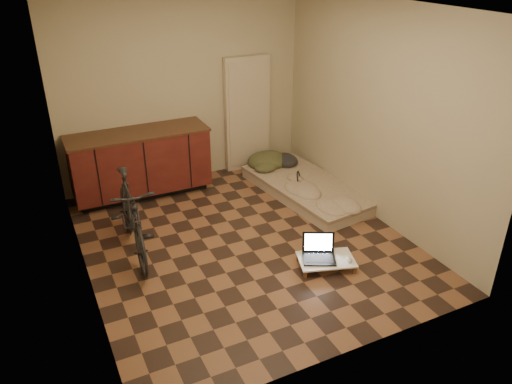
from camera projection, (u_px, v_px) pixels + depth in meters
name	position (u px, v px, depth m)	size (l,w,h in m)	color
room_shell	(243.00, 136.00, 5.26)	(3.50, 4.00, 2.60)	brown
cabinets	(140.00, 163.00, 6.71)	(1.84, 0.62, 0.91)	black
appliance_panel	(247.00, 114.00, 7.39)	(0.70, 0.10, 1.70)	beige
bicycle	(131.00, 213.00, 5.39)	(0.46, 1.58, 1.02)	black
futon	(308.00, 188.00, 6.89)	(1.18, 2.07, 0.17)	#C1B09A
clothing_pile	(272.00, 156.00, 7.38)	(0.65, 0.54, 0.26)	#3E4227
headphones	(299.00, 177.00, 6.83)	(0.22, 0.21, 0.15)	black
lap_desk	(326.00, 260.00, 5.34)	(0.68, 0.54, 0.10)	brown
laptop	(319.00, 253.00, 5.34)	(0.45, 0.43, 0.24)	black
mouse	(349.00, 259.00, 5.29)	(0.07, 0.11, 0.04)	silver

